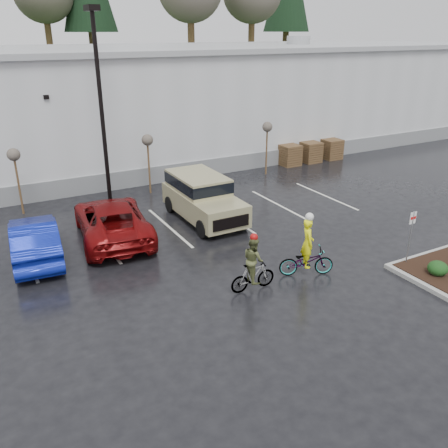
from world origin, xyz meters
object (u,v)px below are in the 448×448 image
car_red (112,220)px  cyclist_olive (253,269)px  cyclist_hivis (307,256)px  pallet_stack_a (290,155)px  lamppost (100,90)px  sapling_mid (148,143)px  sapling_west (14,158)px  fire_lane_sign (411,232)px  pallet_stack_b (310,152)px  sapling_east (267,130)px  car_blue (35,240)px  pallet_stack_c (331,149)px  suv_tan (204,199)px

car_red → cyclist_olive: (2.88, -6.56, -0.04)m
cyclist_hivis → pallet_stack_a: bearing=-10.8°
lamppost → sapling_mid: bearing=21.8°
pallet_stack_a → sapling_west: bearing=-176.5°
cyclist_olive → fire_lane_sign: bearing=-100.5°
sapling_west → pallet_stack_b: bearing=3.1°
cyclist_olive → pallet_stack_a: bearing=-38.5°
car_red → pallet_stack_a: bearing=-148.9°
cyclist_hivis → fire_lane_sign: bearing=-86.4°
sapling_east → cyclist_hivis: 13.07m
pallet_stack_a → car_blue: 17.89m
pallet_stack_c → cyclist_hivis: size_ratio=0.57×
car_red → car_blue: bearing=16.3°
sapling_mid → sapling_east: (7.50, 0.00, 0.00)m
car_red → pallet_stack_b: bearing=-151.3°
sapling_east → pallet_stack_b: sapling_east is taller
sapling_east → car_blue: (-14.19, -5.44, -1.93)m
sapling_mid → pallet_stack_b: bearing=4.9°
pallet_stack_c → suv_tan: suv_tan is taller
pallet_stack_c → cyclist_hivis: 17.25m
sapling_east → pallet_stack_b: 4.78m
sapling_mid → cyclist_olive: size_ratio=1.53×
sapling_east → pallet_stack_a: size_ratio=2.37×
sapling_west → pallet_stack_b: (18.20, 1.00, -2.05)m
sapling_west → cyclist_olive: (5.86, -11.50, -1.95)m
lamppost → pallet_stack_a: bearing=9.1°
lamppost → pallet_stack_b: size_ratio=6.83×
suv_tan → cyclist_hivis: (0.83, -6.54, -0.29)m
fire_lane_sign → car_blue: size_ratio=0.46×
pallet_stack_b → fire_lane_sign: fire_lane_sign is taller
suv_tan → cyclist_hivis: 6.60m
fire_lane_sign → sapling_east: bearing=80.2°
lamppost → suv_tan: size_ratio=1.81×
car_red → sapling_west: bearing=-51.6°
pallet_stack_c → car_blue: car_blue is taller
pallet_stack_b → car_red: 16.35m
sapling_east → cyclist_olive: bearing=-125.3°
car_blue → fire_lane_sign: bearing=153.2°
sapling_east → fire_lane_sign: (-2.20, -12.80, -1.32)m
sapling_east → pallet_stack_b: (4.20, 1.00, -2.05)m
fire_lane_sign → suv_tan: bearing=119.9°
pallet_stack_c → fire_lane_sign: size_ratio=0.61×
lamppost → sapling_mid: size_ratio=2.88×
pallet_stack_c → car_blue: bearing=-162.3°
sapling_west → cyclist_hivis: (8.11, -11.50, -1.99)m
car_blue → cyclist_olive: 8.56m
cyclist_hivis → car_red: bearing=61.1°
sapling_west → cyclist_hivis: sapling_west is taller
pallet_stack_c → car_red: (-17.03, -5.94, 0.14)m
sapling_east → pallet_stack_b: size_ratio=2.37×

